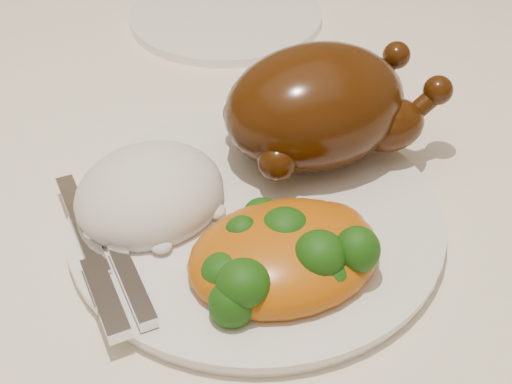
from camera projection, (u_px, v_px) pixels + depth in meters
name	position (u px, v px, depth m)	size (l,w,h in m)	color
dining_table	(66.00, 219.00, 0.68)	(1.60, 0.90, 0.76)	brown
tablecloth	(52.00, 158.00, 0.63)	(1.73, 1.03, 0.18)	white
dinner_plate	(256.00, 219.00, 0.52)	(0.27, 0.27, 0.01)	white
side_plate	(226.00, 16.00, 0.77)	(0.21, 0.21, 0.01)	white
roast_chicken	(320.00, 105.00, 0.55)	(0.18, 0.11, 0.09)	#421F07
rice_mound	(150.00, 194.00, 0.52)	(0.14, 0.14, 0.06)	white
mac_and_cheese	(288.00, 256.00, 0.47)	(0.13, 0.11, 0.05)	#C26B0C
cutlery	(109.00, 266.00, 0.47)	(0.04, 0.17, 0.01)	silver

